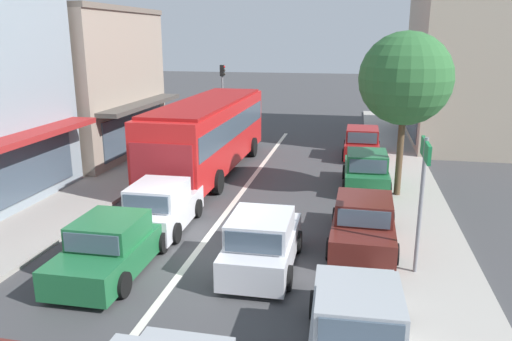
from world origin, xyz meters
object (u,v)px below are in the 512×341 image
object	(u,v)px
hatchback_behind_bus_mid	(161,207)
city_bus	(209,131)
parked_hatchback_kerb_rear	(362,143)
parked_sedan_kerb_front	(357,327)
parked_hatchback_kerb_third	(366,171)
sedan_queue_far_back	(112,247)
parked_sedan_kerb_second	(363,223)
traffic_light_downstreet	(223,87)
street_tree_right	(406,79)
directional_road_sign	(423,175)
hatchback_queue_gap_filler	(262,243)

from	to	relation	value
hatchback_behind_bus_mid	city_bus	bearing A→B (deg)	93.72
parked_hatchback_kerb_rear	city_bus	bearing A→B (deg)	-147.44
city_bus	parked_sedan_kerb_front	bearing A→B (deg)	-62.06
city_bus	parked_hatchback_kerb_third	xyz separation A→B (m)	(6.81, -1.14, -1.17)
sedan_queue_far_back	parked_sedan_kerb_second	world-z (taller)	same
traffic_light_downstreet	hatchback_behind_bus_mid	bearing A→B (deg)	-81.80
street_tree_right	parked_sedan_kerb_front	bearing A→B (deg)	-97.98
city_bus	parked_hatchback_kerb_third	size ratio (longest dim) A/B	2.91
parked_sedan_kerb_front	directional_road_sign	distance (m)	4.47
hatchback_behind_bus_mid	street_tree_right	distance (m)	9.65
hatchback_queue_gap_filler	parked_hatchback_kerb_rear	xyz separation A→B (m)	(2.59, 13.19, 0.00)
parked_sedan_kerb_front	parked_sedan_kerb_second	bearing A→B (deg)	88.55
traffic_light_downstreet	street_tree_right	xyz separation A→B (m)	(9.85, -11.40, 1.58)
parked_sedan_kerb_front	parked_hatchback_kerb_third	world-z (taller)	parked_hatchback_kerb_third
parked_sedan_kerb_front	parked_hatchback_kerb_rear	size ratio (longest dim) A/B	1.15
parked_sedan_kerb_second	traffic_light_downstreet	xyz separation A→B (m)	(-8.56, 16.17, 2.19)
hatchback_behind_bus_mid	parked_sedan_kerb_second	distance (m)	6.23
hatchback_behind_bus_mid	directional_road_sign	world-z (taller)	directional_road_sign
directional_road_sign	traffic_light_downstreet	bearing A→B (deg)	118.82
sedan_queue_far_back	parked_hatchback_kerb_third	xyz separation A→B (m)	(6.50, 8.68, 0.05)
sedan_queue_far_back	parked_sedan_kerb_front	bearing A→B (deg)	-21.90
city_bus	parked_hatchback_kerb_rear	size ratio (longest dim) A/B	2.93
hatchback_behind_bus_mid	parked_sedan_kerb_front	distance (m)	8.22
parked_hatchback_kerb_rear	directional_road_sign	size ratio (longest dim) A/B	1.03
hatchback_queue_gap_filler	parked_hatchback_kerb_third	world-z (taller)	same
sedan_queue_far_back	traffic_light_downstreet	world-z (taller)	traffic_light_downstreet
sedan_queue_far_back	directional_road_sign	distance (m)	8.02
hatchback_queue_gap_filler	parked_hatchback_kerb_rear	world-z (taller)	same
sedan_queue_far_back	directional_road_sign	xyz separation A→B (m)	(7.67, 1.22, 2.01)
city_bus	hatchback_queue_gap_filler	distance (m)	9.88
city_bus	street_tree_right	size ratio (longest dim) A/B	1.78
sedan_queue_far_back	traffic_light_downstreet	distance (m)	19.40
parked_hatchback_kerb_third	traffic_light_downstreet	bearing A→B (deg)	129.72
hatchback_behind_bus_mid	parked_hatchback_kerb_third	size ratio (longest dim) A/B	1.00
parked_sedan_kerb_second	street_tree_right	distance (m)	6.22
hatchback_queue_gap_filler	street_tree_right	bearing A→B (deg)	60.41
parked_hatchback_kerb_rear	parked_hatchback_kerb_third	bearing A→B (deg)	-88.47
parked_hatchback_kerb_third	parked_hatchback_kerb_rear	distance (m)	5.40
parked_sedan_kerb_second	parked_hatchback_kerb_third	world-z (taller)	parked_hatchback_kerb_third
parked_sedan_kerb_second	street_tree_right	xyz separation A→B (m)	(1.30, 4.77, 3.77)
sedan_queue_far_back	street_tree_right	xyz separation A→B (m)	(7.66, 7.75, 3.77)
parked_sedan_kerb_second	traffic_light_downstreet	size ratio (longest dim) A/B	1.01
traffic_light_downstreet	directional_road_sign	world-z (taller)	traffic_light_downstreet
street_tree_right	city_bus	bearing A→B (deg)	165.46
parked_hatchback_kerb_rear	street_tree_right	world-z (taller)	street_tree_right
parked_sedan_kerb_front	parked_hatchback_kerb_rear	world-z (taller)	parked_hatchback_kerb_rear
sedan_queue_far_back	parked_sedan_kerb_second	distance (m)	7.03
hatchback_behind_bus_mid	parked_sedan_kerb_front	bearing A→B (deg)	-42.15
city_bus	traffic_light_downstreet	size ratio (longest dim) A/B	2.59
city_bus	hatchback_behind_bus_mid	world-z (taller)	city_bus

